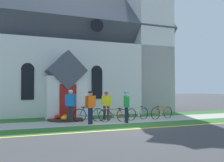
# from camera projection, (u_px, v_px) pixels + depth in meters

# --- Properties ---
(ground) EXTENTS (140.00, 140.00, 0.00)m
(ground) POSITION_uv_depth(u_px,v_px,m) (100.00, 117.00, 16.30)
(ground) COLOR #3D3D3F
(sidewalk_slab) EXTENTS (32.00, 2.39, 0.01)m
(sidewalk_slab) POSITION_uv_depth(u_px,v_px,m) (115.00, 121.00, 14.02)
(sidewalk_slab) COLOR #A8A59E
(sidewalk_slab) RESTS_ON ground
(grass_verge) EXTENTS (32.00, 1.61, 0.01)m
(grass_verge) POSITION_uv_depth(u_px,v_px,m) (130.00, 126.00, 12.17)
(grass_verge) COLOR #2D6628
(grass_verge) RESTS_ON ground
(church_lawn) EXTENTS (24.00, 2.02, 0.01)m
(church_lawn) POSITION_uv_depth(u_px,v_px,m) (102.00, 117.00, 16.07)
(church_lawn) COLOR #2D6628
(church_lawn) RESTS_ON ground
(curb_paint_stripe) EXTENTS (28.00, 0.16, 0.01)m
(curb_paint_stripe) POSITION_uv_depth(u_px,v_px,m) (139.00, 129.00, 11.28)
(curb_paint_stripe) COLOR yellow
(curb_paint_stripe) RESTS_ON ground
(church_building) EXTENTS (13.45, 10.15, 13.99)m
(church_building) POSITION_uv_depth(u_px,v_px,m) (88.00, 54.00, 20.92)
(church_building) COLOR white
(church_building) RESTS_ON ground
(church_sign) EXTENTS (1.77, 0.22, 1.94)m
(church_sign) POSITION_uv_depth(u_px,v_px,m) (64.00, 98.00, 14.79)
(church_sign) COLOR slate
(church_sign) RESTS_ON ground
(flower_bed) EXTENTS (2.04, 2.04, 0.34)m
(flower_bed) POSITION_uv_depth(u_px,v_px,m) (65.00, 119.00, 14.26)
(flower_bed) COLOR #382319
(flower_bed) RESTS_ON ground
(bicycle_black) EXTENTS (1.79, 0.22, 0.85)m
(bicycle_black) POSITION_uv_depth(u_px,v_px,m) (89.00, 115.00, 13.72)
(bicycle_black) COLOR black
(bicycle_black) RESTS_ON ground
(bicycle_orange) EXTENTS (1.76, 0.47, 0.81)m
(bicycle_orange) POSITION_uv_depth(u_px,v_px,m) (162.00, 113.00, 15.10)
(bicycle_orange) COLOR black
(bicycle_orange) RESTS_ON ground
(bicycle_yellow) EXTENTS (1.69, 0.42, 0.78)m
(bicycle_yellow) POSITION_uv_depth(u_px,v_px,m) (114.00, 115.00, 13.73)
(bicycle_yellow) COLOR black
(bicycle_yellow) RESTS_ON ground
(bicycle_green) EXTENTS (1.68, 0.55, 0.80)m
(bicycle_green) POSITION_uv_depth(u_px,v_px,m) (138.00, 113.00, 14.61)
(bicycle_green) COLOR black
(bicycle_green) RESTS_ON ground
(cyclist_in_white_jersey) EXTENTS (0.63, 0.41, 1.71)m
(cyclist_in_white_jersey) POSITION_uv_depth(u_px,v_px,m) (90.00, 105.00, 12.70)
(cyclist_in_white_jersey) COLOR #191E38
(cyclist_in_white_jersey) RESTS_ON ground
(cyclist_in_red_jersey) EXTENTS (0.30, 0.70, 1.69)m
(cyclist_in_red_jersey) POSITION_uv_depth(u_px,v_px,m) (126.00, 104.00, 13.26)
(cyclist_in_red_jersey) COLOR #191E38
(cyclist_in_red_jersey) RESTS_ON ground
(cyclist_in_orange_jersey) EXTENTS (0.48, 0.60, 1.66)m
(cyclist_in_orange_jersey) POSITION_uv_depth(u_px,v_px,m) (106.00, 103.00, 14.52)
(cyclist_in_orange_jersey) COLOR #2D2D33
(cyclist_in_orange_jersey) RESTS_ON ground
(cyclist_in_yellow_jersey) EXTENTS (0.54, 0.56, 1.77)m
(cyclist_in_yellow_jersey) POSITION_uv_depth(u_px,v_px,m) (71.00, 103.00, 13.49)
(cyclist_in_yellow_jersey) COLOR #2D2D33
(cyclist_in_yellow_jersey) RESTS_ON ground
(roadside_conifer) EXTENTS (3.26, 3.26, 7.77)m
(roadside_conifer) POSITION_uv_depth(u_px,v_px,m) (151.00, 55.00, 22.85)
(roadside_conifer) COLOR #3D2D1E
(roadside_conifer) RESTS_ON ground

